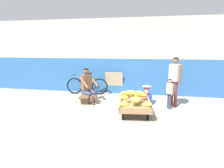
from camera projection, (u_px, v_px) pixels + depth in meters
ground_plane at (109, 118)px, 5.08m from camera, size 80.00×80.00×0.00m
back_wall at (125, 57)px, 7.65m from camera, size 16.00×0.30×2.94m
banana_cart at (135, 105)px, 5.43m from camera, size 1.00×1.53×0.36m
banana_pile at (134, 97)px, 5.41m from camera, size 0.99×1.40×0.27m
low_bench at (87, 95)px, 6.65m from camera, size 0.44×1.13×0.27m
vendor_seated at (88, 85)px, 6.51m from camera, size 0.74×0.69×1.14m
plastic_crate at (146, 99)px, 6.34m from camera, size 0.36×0.28×0.30m
weighing_scale at (147, 90)px, 6.29m from camera, size 0.30×0.30×0.29m
bicycle_near_left at (87, 85)px, 7.64m from camera, size 1.66×0.48×0.86m
sign_board at (114, 83)px, 7.75m from camera, size 0.70×0.28×0.87m
customer_adult at (175, 76)px, 5.97m from camera, size 0.36×0.40×1.53m
customer_child at (170, 91)px, 5.74m from camera, size 0.19×0.26×0.91m
shopping_bag at (146, 103)px, 6.05m from camera, size 0.18×0.12×0.24m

